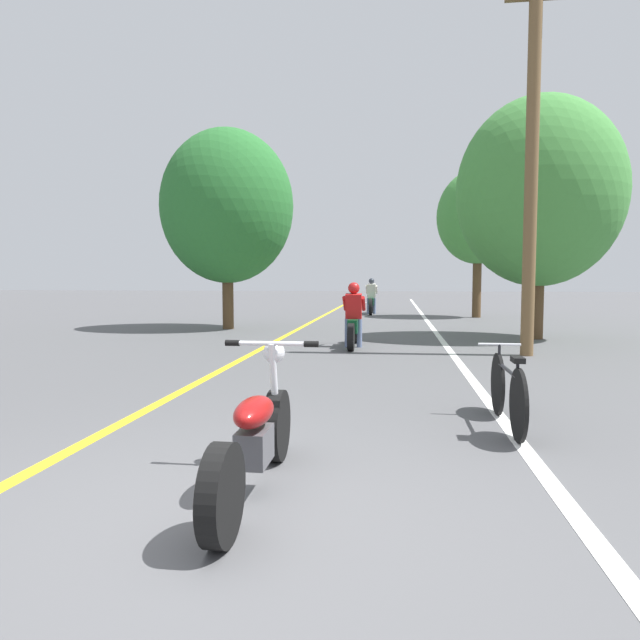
% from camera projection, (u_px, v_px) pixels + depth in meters
% --- Properties ---
extents(ground_plane, '(120.00, 120.00, 0.00)m').
position_uv_depth(ground_plane, '(222.00, 519.00, 3.49)').
color(ground_plane, '#515154').
extents(lane_stripe_center, '(0.14, 48.00, 0.01)m').
position_uv_depth(lane_stripe_center, '(296.00, 330.00, 15.98)').
color(lane_stripe_center, yellow).
rests_on(lane_stripe_center, ground).
extents(lane_stripe_edge, '(0.14, 48.00, 0.01)m').
position_uv_depth(lane_stripe_edge, '(436.00, 332.00, 15.48)').
color(lane_stripe_edge, white).
rests_on(lane_stripe_edge, ground).
extents(utility_pole, '(1.10, 0.24, 7.18)m').
position_uv_depth(utility_pole, '(532.00, 159.00, 10.56)').
color(utility_pole, brown).
rests_on(utility_pole, ground).
extents(roadside_tree_right_near, '(3.91, 3.52, 5.77)m').
position_uv_depth(roadside_tree_right_near, '(540.00, 192.00, 13.54)').
color(roadside_tree_right_near, '#513A23').
rests_on(roadside_tree_right_near, ground).
extents(roadside_tree_right_far, '(3.03, 2.73, 5.48)m').
position_uv_depth(roadside_tree_right_far, '(478.00, 217.00, 21.00)').
color(roadside_tree_right_far, '#513A23').
rests_on(roadside_tree_right_far, ground).
extents(roadside_tree_left, '(3.81, 3.43, 5.71)m').
position_uv_depth(roadside_tree_left, '(227.00, 207.00, 16.27)').
color(roadside_tree_left, '#513A23').
rests_on(roadside_tree_left, ground).
extents(motorcycle_foreground, '(0.73, 2.06, 1.00)m').
position_uv_depth(motorcycle_foreground, '(256.00, 437.00, 3.89)').
color(motorcycle_foreground, black).
rests_on(motorcycle_foreground, ground).
extents(motorcycle_rider_lead, '(0.50, 2.02, 1.38)m').
position_uv_depth(motorcycle_rider_lead, '(354.00, 322.00, 12.15)').
color(motorcycle_rider_lead, black).
rests_on(motorcycle_rider_lead, ground).
extents(motorcycle_rider_far, '(0.50, 2.15, 1.46)m').
position_uv_depth(motorcycle_rider_far, '(371.00, 301.00, 23.25)').
color(motorcycle_rider_far, black).
rests_on(motorcycle_rider_far, ground).
extents(bicycle_parked, '(0.44, 1.71, 0.78)m').
position_uv_depth(bicycle_parked, '(507.00, 391.00, 5.61)').
color(bicycle_parked, black).
rests_on(bicycle_parked, ground).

